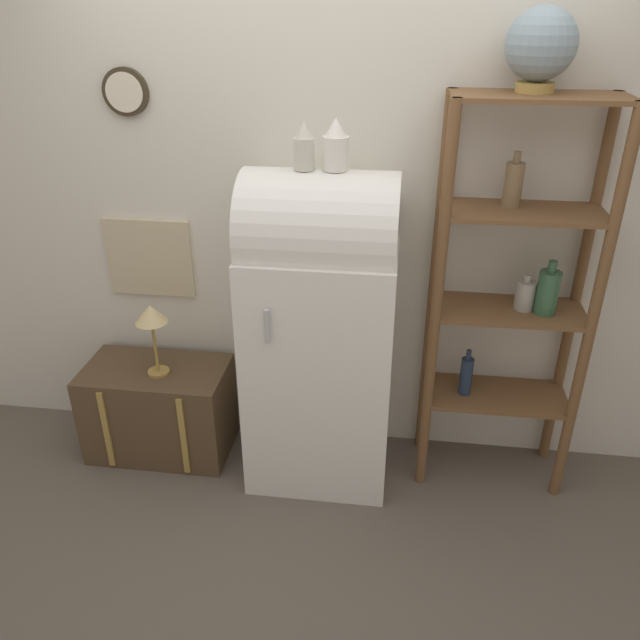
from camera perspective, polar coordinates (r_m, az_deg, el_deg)
The scene contains 9 objects.
ground_plane at distance 3.21m, azimuth -0.63°, elevation -16.11°, with size 12.00×12.00×0.00m, color #60564C.
wall_back at distance 3.02m, azimuth 0.71°, elevation 10.88°, with size 7.00×0.09×2.70m.
refrigerator at distance 2.95m, azimuth 0.05°, elevation -0.90°, with size 0.69×0.59×1.57m.
suitcase_trunk at distance 3.47m, azimuth -14.45°, elevation -7.87°, with size 0.74×0.43×0.50m.
shelf_unit at distance 2.95m, azimuth 17.16°, elevation 2.98°, with size 0.72×0.34×1.87m.
globe at distance 2.75m, azimuth 19.55°, elevation 22.56°, with size 0.27×0.27×0.31m.
vase_left at distance 2.66m, azimuth -1.48°, elevation 15.53°, with size 0.09×0.09×0.20m.
vase_center at distance 2.66m, azimuth 1.45°, elevation 15.62°, with size 0.11×0.11×0.21m.
desk_lamp at distance 3.15m, azimuth -15.16°, elevation 0.06°, with size 0.16×0.16×0.38m.
Camera 1 is at (0.34, -2.30, 2.21)m, focal length 35.00 mm.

